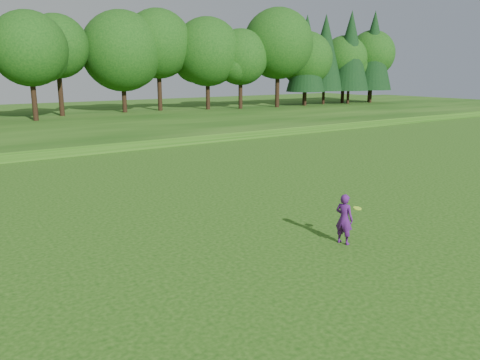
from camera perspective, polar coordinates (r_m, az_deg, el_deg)
ground at (r=13.16m, az=4.94°, el=-9.34°), size 140.00×140.00×0.00m
berm at (r=44.31m, az=-24.13°, el=5.94°), size 130.00×30.00×0.60m
walking_path at (r=30.79m, az=-19.26°, el=3.10°), size 130.00×1.60×0.04m
treeline at (r=48.10m, az=-25.95°, el=15.60°), size 104.00×7.00×15.00m
woman at (r=14.18m, az=12.59°, el=-4.66°), size 0.61×0.69×1.52m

